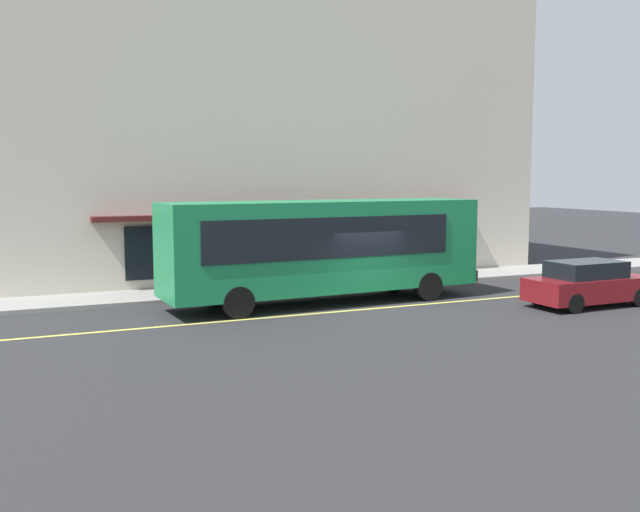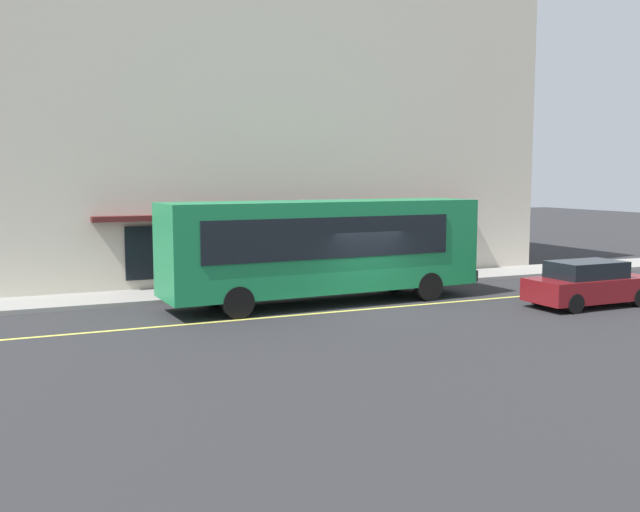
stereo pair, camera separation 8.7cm
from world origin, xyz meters
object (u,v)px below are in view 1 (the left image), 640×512
at_px(bus, 325,246).
at_px(traffic_light, 172,228).
at_px(pedestrian_at_corner, 405,252).
at_px(car_maroon, 588,284).
at_px(pedestrian_near_storefront, 351,254).

height_order(bus, traffic_light, bus).
distance_m(bus, pedestrian_at_corner, 5.86).
height_order(car_maroon, pedestrian_at_corner, pedestrian_at_corner).
xyz_separation_m(bus, pedestrian_near_storefront, (2.68, 3.36, -0.73)).
relative_size(bus, pedestrian_near_storefront, 6.16).
bearing_deg(traffic_light, pedestrian_near_storefront, 5.99).
relative_size(bus, traffic_light, 3.51).
distance_m(traffic_light, pedestrian_at_corner, 9.65).
relative_size(bus, pedestrian_at_corner, 6.10).
relative_size(car_maroon, pedestrian_at_corner, 2.35).
xyz_separation_m(bus, traffic_light, (-4.60, 2.60, 0.55)).
xyz_separation_m(bus, pedestrian_at_corner, (4.95, 3.04, -0.72)).
height_order(bus, pedestrian_at_corner, bus).
height_order(bus, car_maroon, bus).
xyz_separation_m(traffic_light, car_maroon, (12.44, -6.61, -1.79)).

